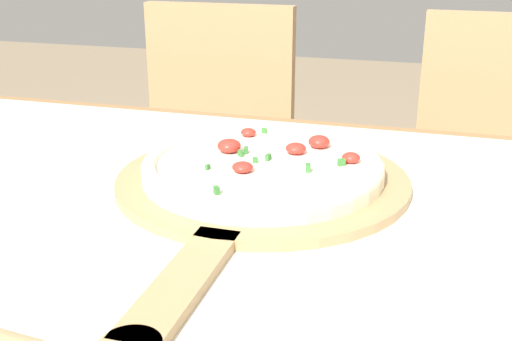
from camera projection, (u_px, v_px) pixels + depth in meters
The scene contains 6 objects.
dining_table at pixel (260, 311), 0.74m from camera, with size 1.47×0.90×0.75m.
towel_cloth at pixel (260, 230), 0.70m from camera, with size 1.39×0.82×0.00m.
pizza_peel at pixel (258, 186), 0.80m from camera, with size 0.37×0.58×0.01m.
pizza at pixel (263, 166), 0.81m from camera, with size 0.31×0.31×0.04m.
chair_left at pixel (209, 162), 1.60m from camera, with size 0.40×0.40×0.89m.
chair_right at pixel (497, 191), 1.42m from camera, with size 0.41×0.41×0.89m.
Camera 1 is at (0.17, -0.61, 1.06)m, focal length 45.00 mm.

